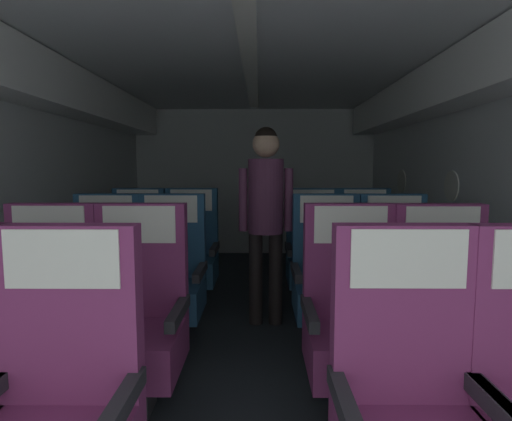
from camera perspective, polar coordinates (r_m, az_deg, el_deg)
name	(u,v)px	position (r m, az deg, el deg)	size (l,w,h in m)	color
ground	(249,341)	(3.17, -0.99, -17.67)	(3.72, 6.62, 0.02)	#23282D
fuselage_shell	(250,129)	(3.19, -0.89, 11.25)	(3.60, 6.27, 2.16)	silver
seat_a_left_aisle	(55,420)	(1.63, -26.02, -24.58)	(0.51, 0.50, 1.07)	#38383D
seat_a_right_window	(413,419)	(1.58, 20.91, -25.36)	(0.51, 0.50, 1.07)	#38383D
seat_b_left_window	(45,322)	(2.51, -27.21, -13.58)	(0.51, 0.50, 1.07)	#38383D
seat_b_left_aisle	(137,323)	(2.33, -16.17, -14.68)	(0.51, 0.50, 1.07)	#38383D
seat_b_right_aisle	(446,325)	(2.42, 24.79, -14.15)	(0.51, 0.50, 1.07)	#38383D
seat_b_right_window	(352,323)	(2.29, 13.17, -14.95)	(0.51, 0.50, 1.07)	#38383D
seat_c_left_window	(104,280)	(3.22, -20.34, -8.99)	(0.51, 0.50, 1.07)	#38383D
seat_c_left_aisle	(170,280)	(3.09, -11.86, -9.37)	(0.51, 0.50, 1.07)	#38383D
seat_c_right_aisle	(396,281)	(3.17, 18.79, -9.20)	(0.51, 0.50, 1.07)	#38383D
seat_c_right_window	(327,280)	(3.06, 9.86, -9.51)	(0.51, 0.50, 1.07)	#38383D
seat_d_left_window	(136,256)	(3.98, -16.23, -6.04)	(0.51, 0.50, 1.07)	#38383D
seat_d_left_aisle	(190,256)	(3.88, -9.07, -6.19)	(0.51, 0.50, 1.07)	#38383D
seat_d_right_aisle	(366,256)	(3.95, 14.98, -6.10)	(0.51, 0.50, 1.07)	#38383D
seat_d_right_window	(314,256)	(3.84, 7.98, -6.28)	(0.51, 0.50, 1.07)	#38383D
flight_attendant	(266,205)	(3.26, 1.37, 0.80)	(0.43, 0.28, 1.58)	black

